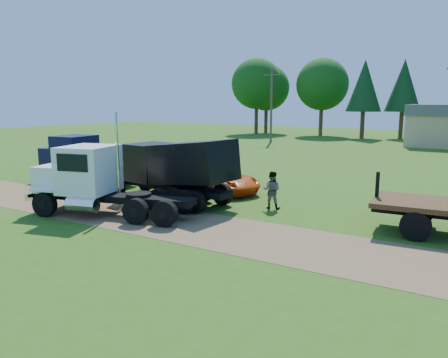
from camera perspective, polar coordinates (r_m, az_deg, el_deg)
The scene contains 9 objects.
ground at distance 17.50m, azimuth -1.61°, elevation -6.65°, with size 140.00×140.00×0.00m, color #2E5713.
dirt_track at distance 17.50m, azimuth -1.61°, elevation -6.64°, with size 120.00×4.20×0.01m, color brown.
white_semi_tractor at distance 20.55m, azimuth -16.99°, elevation -0.09°, with size 7.75×4.22×4.58m.
black_dump_truck at distance 22.09m, azimuth -6.76°, elevation 1.66°, with size 7.81×3.22×3.32m.
navy_truck at distance 28.66m, azimuth -17.98°, elevation 2.52°, with size 6.91×2.90×2.94m.
orange_pickup at distance 24.68m, azimuth -0.43°, elevation 0.02°, with size 2.39×5.18×1.44m, color #E5520A.
spectator_b at distance 20.81m, azimuth 6.26°, elevation -1.45°, with size 0.87×0.68×1.79m, color #999999.
tan_shed at distance 54.35m, azimuth 26.07°, elevation 6.33°, with size 6.20×5.40×4.70m.
tree_row at distance 64.74m, azimuth 22.44°, elevation 11.19°, with size 58.66×11.46×11.68m.
Camera 1 is at (9.13, -14.05, 5.05)m, focal length 35.00 mm.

